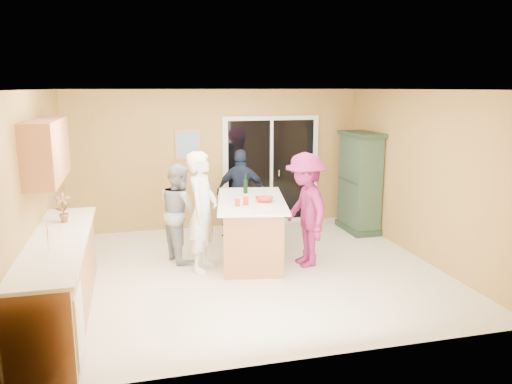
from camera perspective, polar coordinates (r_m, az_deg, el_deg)
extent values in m
plane|color=white|center=(7.39, -0.95, -8.97)|extent=(5.50, 5.50, 0.00)
cube|color=silver|center=(6.91, -1.02, 11.62)|extent=(5.50, 5.00, 0.10)
cube|color=#DBAE5A|center=(9.46, -4.46, 3.74)|extent=(5.50, 0.10, 2.60)
cube|color=#DBAE5A|center=(4.70, 6.02, -4.61)|extent=(5.50, 0.10, 2.60)
cube|color=#DBAE5A|center=(6.96, -23.61, -0.16)|extent=(0.10, 5.00, 2.60)
cube|color=#DBAE5A|center=(8.11, 18.30, 1.82)|extent=(0.10, 5.00, 2.60)
cube|color=#B07744|center=(6.28, -21.53, -9.30)|extent=(0.60, 3.00, 0.90)
cube|color=silver|center=(5.30, -22.85, -14.01)|extent=(0.62, 0.60, 0.72)
cube|color=white|center=(6.13, -21.72, -5.18)|extent=(0.65, 3.05, 0.04)
cylinder|color=silver|center=(5.62, -22.64, -4.99)|extent=(0.02, 0.02, 0.30)
cube|color=#B07744|center=(6.65, -22.80, 4.42)|extent=(0.35, 1.60, 0.75)
cube|color=white|center=(9.70, 1.73, 2.48)|extent=(1.90, 0.05, 2.10)
cube|color=black|center=(9.68, 1.75, 2.46)|extent=(1.70, 0.03, 1.94)
cube|color=white|center=(9.68, 1.76, 2.46)|extent=(0.06, 0.04, 1.94)
cube|color=silver|center=(9.72, 2.62, 2.19)|extent=(0.02, 0.03, 0.12)
cube|color=tan|center=(9.32, -7.81, 5.41)|extent=(0.46, 0.03, 0.56)
cube|color=teal|center=(9.31, -7.81, 5.40)|extent=(0.38, 0.02, 0.48)
cube|color=#B07744|center=(7.69, -0.54, -4.51)|extent=(1.14, 1.76, 0.92)
cube|color=white|center=(7.57, -0.55, -1.00)|extent=(1.33, 1.99, 0.04)
cube|color=black|center=(7.82, -0.53, -7.39)|extent=(1.04, 1.66, 0.10)
cube|color=#1F3323|center=(9.58, 11.54, -3.98)|extent=(0.51, 0.97, 0.11)
cube|color=#30472F|center=(9.39, 11.76, 1.06)|extent=(0.46, 0.91, 1.71)
cube|color=#1F3323|center=(9.26, 11.99, 6.49)|extent=(0.53, 1.00, 0.07)
imported|color=white|center=(7.23, -6.14, -2.24)|extent=(0.66, 0.76, 1.75)
imported|color=#AAAAAD|center=(7.74, -8.71, -2.29)|extent=(0.77, 0.87, 1.51)
imported|color=#182236|center=(9.00, -1.65, -0.03)|extent=(0.98, 0.64, 1.55)
imported|color=#911F62|center=(7.43, 5.66, -2.05)|extent=(0.71, 1.14, 1.70)
imported|color=red|center=(7.41, 0.96, -0.84)|extent=(0.34, 0.34, 0.07)
imported|color=#B21126|center=(6.79, -21.21, -1.66)|extent=(0.22, 0.17, 0.39)
cylinder|color=red|center=(7.12, -2.15, -1.23)|extent=(0.07, 0.07, 0.10)
cylinder|color=red|center=(7.20, -1.18, -1.03)|extent=(0.10, 0.10, 0.12)
cylinder|color=black|center=(7.98, -1.21, 0.65)|extent=(0.07, 0.07, 0.22)
cylinder|color=black|center=(7.96, -1.21, 1.75)|extent=(0.03, 0.03, 0.08)
cylinder|color=silver|center=(7.02, -0.78, -1.79)|extent=(0.25, 0.25, 0.01)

